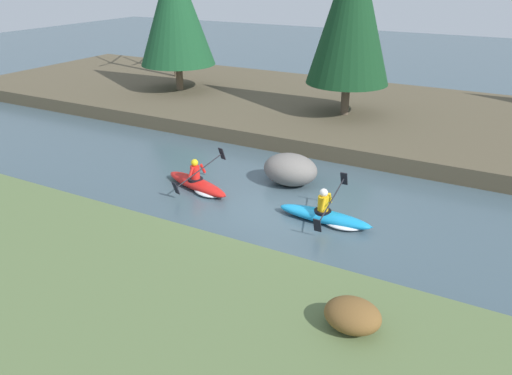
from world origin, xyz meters
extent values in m
plane|color=#425660|center=(0.00, 0.00, 0.00)|extent=(90.00, 90.00, 0.00)
cube|color=#5B7042|center=(0.00, -5.83, 0.29)|extent=(44.00, 5.55, 0.58)
cube|color=brown|center=(0.00, 10.10, 0.31)|extent=(44.00, 11.59, 0.61)
cylinder|color=brown|center=(-10.33, 9.03, 1.27)|extent=(0.36, 0.36, 1.31)
cone|color=#194C28|center=(-10.33, 9.03, 4.62)|extent=(3.79, 3.79, 5.40)
cylinder|color=brown|center=(-1.16, 8.65, 1.29)|extent=(0.36, 0.36, 1.36)
cone|color=#143D1E|center=(-1.16, 8.65, 4.96)|extent=(3.50, 3.50, 5.99)
cylinder|color=brown|center=(-13.16, 13.09, 2.45)|extent=(0.28, 0.28, 3.68)
cylinder|color=brown|center=(-12.48, 12.53, 4.65)|extent=(1.46, 1.25, 1.11)
cylinder|color=#7A664C|center=(-12.58, 11.73, 3.39)|extent=(0.28, 0.28, 5.56)
ellipsoid|color=brown|center=(3.71, -4.81, 0.86)|extent=(1.04, 0.87, 0.56)
ellipsoid|color=#1993D6|center=(1.39, -0.18, 0.17)|extent=(2.70, 0.62, 0.34)
cone|color=#1993D6|center=(2.63, -0.19, 0.19)|extent=(0.35, 0.20, 0.20)
cylinder|color=black|center=(1.34, -0.18, 0.31)|extent=(0.48, 0.48, 0.08)
cylinder|color=yellow|center=(1.34, -0.18, 0.56)|extent=(0.30, 0.30, 0.42)
sphere|color=white|center=(1.34, -0.18, 0.89)|extent=(0.23, 0.23, 0.23)
cylinder|color=yellow|center=(1.44, 0.06, 0.65)|extent=(0.09, 0.23, 0.35)
cylinder|color=yellow|center=(1.44, -0.42, 0.65)|extent=(0.09, 0.23, 0.35)
cylinder|color=black|center=(1.57, -0.18, 0.69)|extent=(0.05, 1.91, 0.65)
cube|color=black|center=(1.58, 0.77, 1.00)|extent=(0.20, 0.16, 0.41)
cube|color=black|center=(1.56, -1.13, 0.38)|extent=(0.20, 0.16, 0.41)
ellipsoid|color=white|center=(1.94, -0.18, 0.09)|extent=(1.11, 0.71, 0.18)
ellipsoid|color=red|center=(-3.04, -0.01, 0.17)|extent=(2.76, 1.33, 0.34)
cone|color=red|center=(-1.84, -0.36, 0.19)|extent=(0.39, 0.29, 0.20)
cylinder|color=black|center=(-3.08, 0.00, 0.31)|extent=(0.59, 0.59, 0.08)
cylinder|color=red|center=(-3.08, 0.00, 0.56)|extent=(0.37, 0.37, 0.42)
sphere|color=yellow|center=(-3.08, 0.00, 0.89)|extent=(0.29, 0.29, 0.23)
cylinder|color=red|center=(-2.92, 0.21, 0.65)|extent=(0.15, 0.24, 0.35)
cylinder|color=red|center=(-3.05, -0.25, 0.65)|extent=(0.15, 0.24, 0.35)
cylinder|color=black|center=(-2.86, -0.06, 0.69)|extent=(0.57, 1.85, 0.65)
cube|color=black|center=(-2.60, 0.85, 1.00)|extent=(0.24, 0.21, 0.41)
cube|color=black|center=(-3.13, -0.97, 0.38)|extent=(0.24, 0.21, 0.41)
ellipsoid|color=white|center=(-2.51, -0.16, 0.09)|extent=(1.25, 0.98, 0.18)
ellipsoid|color=slate|center=(-0.58, 1.79, 0.51)|extent=(1.80, 1.41, 1.02)
camera|label=1|loc=(5.63, -11.96, 6.57)|focal=35.00mm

